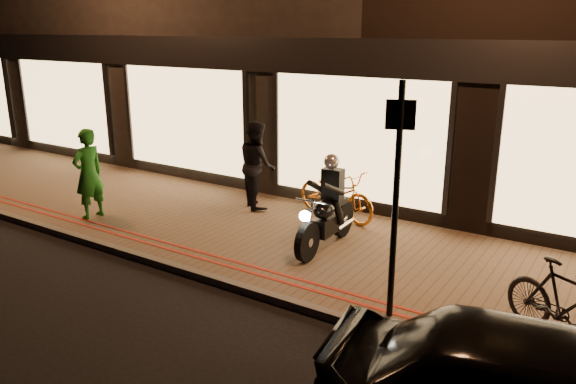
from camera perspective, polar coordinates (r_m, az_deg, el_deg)
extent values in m
plane|color=black|center=(8.35, -5.74, -9.98)|extent=(90.00, 90.00, 0.00)
cube|color=brown|center=(9.82, 1.57, -5.34)|extent=(50.00, 4.00, 0.12)
cube|color=#59544C|center=(8.36, -5.54, -9.48)|extent=(50.00, 0.14, 0.12)
cube|color=#9C1E0E|center=(8.62, -3.88, -8.15)|extent=(50.00, 0.06, 0.01)
cube|color=#9C1E0E|center=(8.76, -3.09, -7.70)|extent=(50.00, 0.06, 0.01)
cube|color=black|center=(27.13, -24.99, 16.14)|extent=(12.00, 10.00, 8.50)
cube|color=black|center=(18.29, -3.13, 18.13)|extent=(12.00, 10.00, 8.50)
cube|color=black|center=(10.85, 7.24, 13.39)|extent=(48.00, 0.12, 0.70)
cube|color=#FAC97D|center=(16.97, -21.75, 8.20)|extent=(3.60, 0.06, 2.38)
cube|color=#FAC97D|center=(13.58, -10.47, 7.30)|extent=(3.60, 0.06, 2.38)
cube|color=#FAC97D|center=(11.02, 6.93, 5.37)|extent=(3.60, 0.06, 2.38)
cylinder|color=black|center=(8.89, 1.96, -5.10)|extent=(0.14, 0.64, 0.64)
cylinder|color=black|center=(9.98, 5.57, -2.72)|extent=(0.14, 0.64, 0.64)
cylinder|color=silver|center=(8.89, 1.96, -5.10)|extent=(0.15, 0.15, 0.14)
cylinder|color=silver|center=(9.98, 5.57, -2.72)|extent=(0.15, 0.15, 0.14)
cube|color=black|center=(9.45, 4.02, -3.30)|extent=(0.29, 0.71, 0.30)
ellipsoid|color=black|center=(9.24, 3.69, -1.78)|extent=(0.34, 0.52, 0.29)
cube|color=black|center=(9.60, 4.87, -1.09)|extent=(0.24, 0.56, 0.09)
cylinder|color=silver|center=(8.81, 2.47, -0.97)|extent=(0.60, 0.06, 0.03)
cylinder|color=silver|center=(8.83, 2.13, -3.18)|extent=(0.06, 0.33, 0.71)
sphere|color=white|center=(8.66, 1.70, -2.45)|extent=(0.18, 0.18, 0.17)
cylinder|color=silver|center=(9.82, 5.82, -3.30)|extent=(0.09, 0.55, 0.07)
cube|color=black|center=(9.39, 4.57, 0.74)|extent=(0.35, 0.23, 0.55)
sphere|color=#AAABB0|center=(9.24, 4.46, 3.11)|extent=(0.27, 0.27, 0.26)
cylinder|color=black|center=(9.18, 2.79, 0.60)|extent=(0.20, 0.61, 0.34)
cylinder|color=black|center=(9.04, 4.58, 0.31)|extent=(0.15, 0.61, 0.34)
cylinder|color=black|center=(9.55, 3.65, -1.80)|extent=(0.20, 0.29, 0.46)
cylinder|color=black|center=(9.43, 5.16, -2.06)|extent=(0.19, 0.29, 0.46)
cylinder|color=black|center=(6.96, 10.87, -1.28)|extent=(0.10, 0.10, 3.00)
cube|color=black|center=(6.71, 11.37, 7.70)|extent=(0.34, 0.15, 0.35)
imported|color=orange|center=(10.86, 4.90, -0.18)|extent=(1.96, 1.06, 0.97)
imported|color=black|center=(7.33, 26.50, -10.30)|extent=(1.68, 1.20, 0.99)
imported|color=#1C681B|center=(11.41, -19.61, 1.75)|extent=(0.43, 0.65, 1.75)
imported|color=black|center=(11.43, -3.15, 2.80)|extent=(1.10, 1.07, 1.78)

